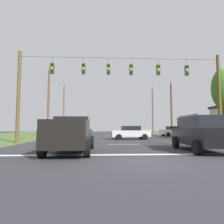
% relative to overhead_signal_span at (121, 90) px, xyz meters
% --- Properties ---
extents(ground_plane, '(120.00, 120.00, 0.00)m').
position_rel_overhead_signal_span_xyz_m(ground_plane, '(-0.03, -9.66, -4.70)').
color(ground_plane, '#333338').
extents(stop_bar_stripe, '(15.88, 0.45, 0.01)m').
position_rel_overhead_signal_span_xyz_m(stop_bar_stripe, '(-0.03, -7.60, -4.70)').
color(stop_bar_stripe, white).
rests_on(stop_bar_stripe, ground).
extents(lane_dash_0, '(2.50, 0.15, 0.01)m').
position_rel_overhead_signal_span_xyz_m(lane_dash_0, '(-0.03, -1.60, -4.70)').
color(lane_dash_0, white).
rests_on(lane_dash_0, ground).
extents(lane_dash_1, '(2.50, 0.15, 0.01)m').
position_rel_overhead_signal_span_xyz_m(lane_dash_1, '(-0.03, 5.10, -4.70)').
color(lane_dash_1, white).
rests_on(lane_dash_1, ground).
extents(lane_dash_2, '(2.50, 0.15, 0.01)m').
position_rel_overhead_signal_span_xyz_m(lane_dash_2, '(-0.03, 13.74, -4.70)').
color(lane_dash_2, white).
rests_on(lane_dash_2, ground).
extents(overhead_signal_span, '(18.44, 0.31, 8.12)m').
position_rel_overhead_signal_span_xyz_m(overhead_signal_span, '(0.00, 0.00, 0.00)').
color(overhead_signal_span, brown).
rests_on(overhead_signal_span, ground).
extents(pickup_truck, '(2.28, 5.40, 1.95)m').
position_rel_overhead_signal_span_xyz_m(pickup_truck, '(-3.40, -6.51, -3.73)').
color(pickup_truck, black).
rests_on(pickup_truck, ground).
extents(suv_black, '(2.40, 4.89, 2.05)m').
position_rel_overhead_signal_span_xyz_m(suv_black, '(4.00, -6.40, -3.64)').
color(suv_black, black).
rests_on(suv_black, ground).
extents(distant_car_crossing_white, '(4.46, 2.35, 1.52)m').
position_rel_overhead_signal_span_xyz_m(distant_car_crossing_white, '(9.35, 12.27, -3.91)').
color(distant_car_crossing_white, silver).
rests_on(distant_car_crossing_white, ground).
extents(distant_car_oncoming, '(4.33, 2.08, 1.52)m').
position_rel_overhead_signal_span_xyz_m(distant_car_oncoming, '(1.52, 4.92, -3.91)').
color(distant_car_oncoming, silver).
rests_on(distant_car_oncoming, ground).
extents(utility_pole_mid_right, '(0.31, 1.72, 9.14)m').
position_rel_overhead_signal_span_xyz_m(utility_pole_mid_right, '(9.77, 14.54, -0.20)').
color(utility_pole_mid_right, brown).
rests_on(utility_pole_mid_right, ground).
extents(utility_pole_far_right, '(0.29, 1.90, 10.61)m').
position_rel_overhead_signal_span_xyz_m(utility_pole_far_right, '(9.63, 26.15, 0.42)').
color(utility_pole_far_right, brown).
rests_on(utility_pole_far_right, ground).
extents(utility_pole_mid_left, '(0.33, 1.84, 11.36)m').
position_rel_overhead_signal_span_xyz_m(utility_pole_mid_left, '(-10.30, 14.30, 0.86)').
color(utility_pole_mid_left, brown).
rests_on(utility_pole_mid_left, ground).
extents(utility_pole_far_left, '(0.31, 1.61, 11.05)m').
position_rel_overhead_signal_span_xyz_m(utility_pole_far_left, '(-10.16, 26.28, 0.69)').
color(utility_pole_far_left, brown).
rests_on(utility_pole_far_left, ground).
extents(tree_roadside_right, '(2.57, 2.57, 8.49)m').
position_rel_overhead_signal_span_xyz_m(tree_roadside_right, '(12.87, 5.44, 1.25)').
color(tree_roadside_right, brown).
rests_on(tree_roadside_right, ground).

